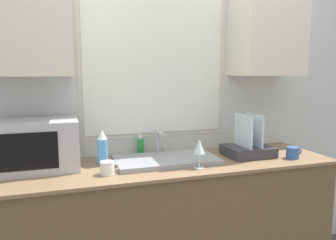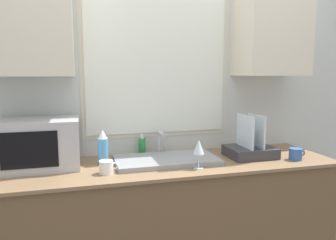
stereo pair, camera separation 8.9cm
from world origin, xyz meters
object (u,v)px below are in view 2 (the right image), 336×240
dish_rack (250,148)px  spray_bottle (103,148)px  faucet (160,140)px  soap_bottle (142,146)px  mug_near_sink (107,167)px  wine_glass (199,148)px  microwave (39,144)px

dish_rack → spray_bottle: size_ratio=1.40×
faucet → spray_bottle: 0.42m
faucet → spray_bottle: size_ratio=0.82×
faucet → spray_bottle: spray_bottle is taller
spray_bottle → soap_bottle: spray_bottle is taller
mug_near_sink → spray_bottle: bearing=91.1°
mug_near_sink → wine_glass: size_ratio=0.62×
faucet → wine_glass: 0.39m
dish_rack → spray_bottle: dish_rack is taller
dish_rack → spray_bottle: 0.99m
dish_rack → microwave: bearing=175.3°
microwave → spray_bottle: (0.37, -0.03, -0.04)m
dish_rack → soap_bottle: size_ratio=2.16×
dish_rack → wine_glass: (-0.44, -0.16, 0.07)m
faucet → microwave: (-0.77, -0.09, 0.04)m
microwave → wine_glass: bearing=-16.6°
spray_bottle → faucet: bearing=16.7°
soap_bottle → wine_glass: (0.26, -0.42, 0.06)m
soap_bottle → wine_glass: size_ratio=0.82×
microwave → soap_bottle: size_ratio=3.23×
microwave → dish_rack: size_ratio=1.50×
dish_rack → mug_near_sink: (-0.98, -0.12, -0.02)m
soap_bottle → faucet: bearing=-26.1°
microwave → wine_glass: (0.92, -0.27, -0.02)m
soap_bottle → spray_bottle: bearing=-147.9°
microwave → wine_glass: 0.96m
wine_glass → faucet: bearing=111.6°
dish_rack → wine_glass: dish_rack is taller
dish_rack → soap_bottle: dish_rack is taller
faucet → microwave: bearing=-173.3°
spray_bottle → mug_near_sink: bearing=-88.9°
microwave → wine_glass: microwave is taller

